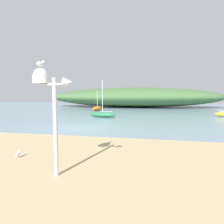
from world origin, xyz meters
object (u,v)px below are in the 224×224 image
(sailboat_far_right, at_px, (97,108))
(sailboat_by_sandbar, at_px, (103,114))
(seagull_mid_strand, at_px, (18,154))
(seagull_on_radar, at_px, (41,64))
(mast_structure, at_px, (47,90))

(sailboat_far_right, distance_m, sailboat_by_sandbar, 10.46)
(seagull_mid_strand, bearing_deg, seagull_on_radar, -33.01)
(mast_structure, bearing_deg, seagull_mid_strand, 149.00)
(sailboat_far_right, relative_size, sailboat_by_sandbar, 0.80)
(seagull_on_radar, distance_m, sailboat_far_right, 27.45)
(mast_structure, distance_m, sailboat_by_sandbar, 17.14)
(sailboat_far_right, xyz_separation_m, seagull_mid_strand, (4.40, -25.41, -0.06))
(seagull_on_radar, xyz_separation_m, seagull_mid_strand, (-1.79, 1.16, -3.05))
(mast_structure, relative_size, seagull_on_radar, 9.56)
(sailboat_far_right, bearing_deg, sailboat_by_sandbar, -70.33)
(sailboat_by_sandbar, xyz_separation_m, seagull_mid_strand, (0.88, -15.57, -0.01))
(seagull_mid_strand, bearing_deg, sailboat_by_sandbar, 93.23)
(seagull_on_radar, height_order, seagull_mid_strand, seagull_on_radar)
(sailboat_far_right, height_order, sailboat_by_sandbar, sailboat_by_sandbar)
(mast_structure, height_order, seagull_on_radar, seagull_on_radar)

